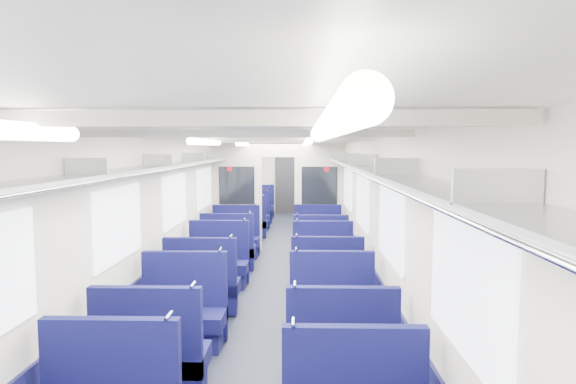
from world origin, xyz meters
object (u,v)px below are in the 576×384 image
seat_9 (341,362)px  seat_18 (236,241)px  end_door (286,183)px  seat_26 (259,208)px  bulkhead (278,193)px  seat_19 (318,240)px  seat_13 (327,287)px  seat_23 (314,218)px  seat_22 (252,218)px  seat_10 (183,317)px  seat_11 (332,316)px  seat_17 (320,254)px  seat_27 (312,208)px  seat_8 (151,362)px  seat_15 (323,267)px  seat_21 (315,225)px  seat_24 (256,212)px  seat_20 (247,224)px  seat_12 (202,289)px  seat_16 (228,251)px  seat_25 (313,213)px  seat_14 (218,266)px

seat_9 → seat_18: same height
end_door → seat_26: bearing=-121.3°
bulkhead → seat_19: bulkhead is taller
seat_13 → seat_23: size_ratio=1.00×
seat_9 → seat_26: 11.38m
seat_18 → seat_22: same height
seat_9 → seat_10: (-1.66, 1.14, 0.00)m
seat_11 → seat_17: 3.30m
seat_23 → seat_27: size_ratio=1.00×
seat_11 → seat_18: same height
end_door → seat_23: size_ratio=1.87×
seat_8 → seat_23: bearing=79.5°
seat_10 → seat_13: (1.66, 1.24, 0.00)m
seat_15 → seat_17: bearing=90.0°
seat_11 → seat_23: same height
seat_15 → end_door: bearing=95.2°
seat_8 → seat_19: bearing=74.1°
seat_11 → seat_8: bearing=-143.4°
seat_18 → seat_21: (1.66, 2.18, 0.00)m
seat_8 → seat_21: (1.66, 7.90, 0.00)m
seat_17 → seat_24: size_ratio=1.00×
seat_11 → seat_20: size_ratio=1.00×
seat_8 → seat_15: size_ratio=1.00×
seat_12 → seat_24: same height
seat_9 → seat_18: bearing=106.3°
seat_11 → seat_13: size_ratio=1.00×
seat_16 → seat_25: same height
seat_12 → seat_26: 9.00m
seat_16 → seat_18: same height
seat_16 → seat_20: (0.00, 3.27, 0.00)m
seat_8 → seat_24: size_ratio=1.00×
seat_23 → seat_16: bearing=-111.1°
bulkhead → seat_20: size_ratio=2.61×
end_door → seat_22: 3.74m
seat_12 → seat_27: same height
seat_15 → seat_25: 6.60m
seat_14 → seat_17: size_ratio=1.00×
seat_15 → seat_16: size_ratio=1.00×
seat_15 → seat_16: same height
seat_13 → seat_16: same height
seat_11 → seat_22: size_ratio=1.00×
seat_27 → end_door: bearing=120.4°
seat_17 → seat_27: size_ratio=1.00×
seat_14 → seat_21: 4.63m
seat_10 → seat_16: size_ratio=1.00×
seat_10 → seat_9: bearing=-34.4°
seat_21 → seat_25: same height
seat_16 → seat_21: size_ratio=1.00×
seat_9 → seat_11: 1.20m
seat_13 → seat_17: size_ratio=1.00×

